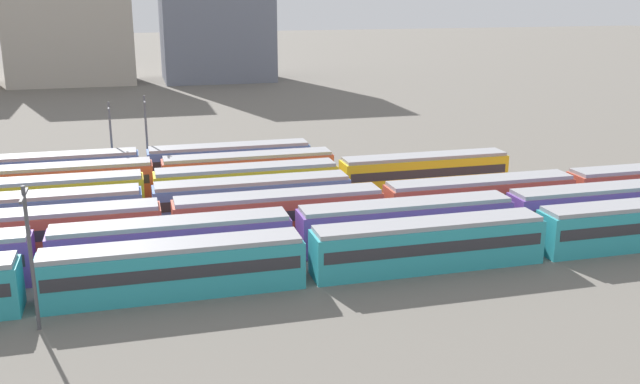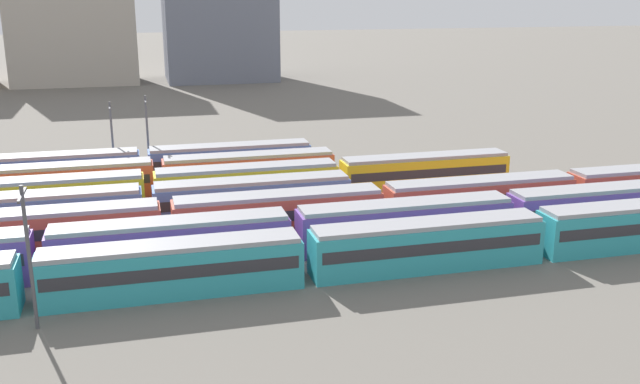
# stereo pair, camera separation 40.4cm
# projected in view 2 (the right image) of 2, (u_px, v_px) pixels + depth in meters

# --- Properties ---
(train_track_0) EXTENTS (74.70, 3.06, 3.75)m
(train_track_0) POSITION_uv_depth(u_px,v_px,m) (306.00, 256.00, 51.74)
(train_track_0) COLOR teal
(train_track_0) RESTS_ON ground_plane
(train_track_1) EXTENTS (74.70, 3.06, 3.75)m
(train_track_1) POSITION_uv_depth(u_px,v_px,m) (293.00, 233.00, 56.63)
(train_track_1) COLOR #6B429E
(train_track_1) RESTS_ON ground_plane
(train_track_2) EXTENTS (112.50, 3.06, 3.75)m
(train_track_2) POSITION_uv_depth(u_px,v_px,m) (383.00, 206.00, 63.73)
(train_track_2) COLOR #BC4C38
(train_track_2) RESTS_ON ground_plane
(train_track_3) EXTENTS (55.80, 3.06, 3.75)m
(train_track_3) POSITION_uv_depth(u_px,v_px,m) (35.00, 214.00, 61.38)
(train_track_3) COLOR #4C70BC
(train_track_3) RESTS_ON ground_plane
(train_track_4) EXTENTS (74.70, 3.06, 3.75)m
(train_track_4) POSITION_uv_depth(u_px,v_px,m) (149.00, 190.00, 68.58)
(train_track_4) COLOR yellow
(train_track_4) RESTS_ON ground_plane
(train_track_5) EXTENTS (55.80, 3.06, 3.75)m
(train_track_5) POSITION_uv_depth(u_px,v_px,m) (61.00, 182.00, 71.38)
(train_track_5) COLOR #BC4C38
(train_track_5) RESTS_ON ground_plane
(train_track_6) EXTENTS (55.80, 3.06, 3.75)m
(train_track_6) POSITION_uv_depth(u_px,v_px,m) (53.00, 171.00, 75.91)
(train_track_6) COLOR #4C70BC
(train_track_6) RESTS_ON ground_plane
(catenary_pole_1) EXTENTS (0.24, 3.20, 9.15)m
(catenary_pole_1) POSITION_uv_depth(u_px,v_px,m) (147.00, 131.00, 80.08)
(catenary_pole_1) COLOR #4C4C51
(catenary_pole_1) RESTS_ON ground_plane
(catenary_pole_2) EXTENTS (0.24, 3.20, 9.31)m
(catenary_pole_2) POSITION_uv_depth(u_px,v_px,m) (29.00, 251.00, 43.43)
(catenary_pole_2) COLOR #4C4C51
(catenary_pole_2) RESTS_ON ground_plane
(catenary_pole_3) EXTENTS (0.24, 3.20, 8.54)m
(catenary_pole_3) POSITION_uv_depth(u_px,v_px,m) (112.00, 135.00, 79.62)
(catenary_pole_3) COLOR #4C4C51
(catenary_pole_3) RESTS_ON ground_plane
(distant_building_2) EXTENTS (26.71, 14.76, 30.76)m
(distant_building_2) POSITION_uv_depth(u_px,v_px,m) (72.00, 13.00, 156.04)
(distant_building_2) COLOR #B2A899
(distant_building_2) RESTS_ON ground_plane
(distant_building_3) EXTENTS (24.73, 19.36, 35.96)m
(distant_building_3) POSITION_uv_depth(u_px,v_px,m) (218.00, 0.00, 163.05)
(distant_building_3) COLOR slate
(distant_building_3) RESTS_ON ground_plane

